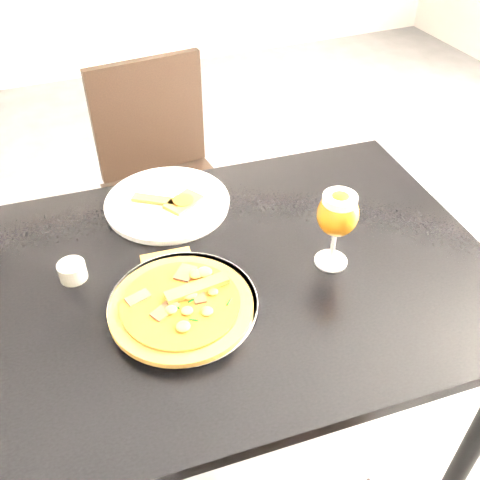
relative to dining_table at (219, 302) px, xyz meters
name	(u,v)px	position (x,y,z in m)	size (l,w,h in m)	color
ground	(329,432)	(0.32, -0.07, -0.66)	(6.00, 6.00, 0.00)	#49494B
dining_table	(219,302)	(0.00, 0.00, 0.00)	(1.26, 0.89, 0.75)	black
chair_far	(167,182)	(0.08, 0.76, -0.17)	(0.44, 0.44, 0.89)	black
plate_main	(183,305)	(-0.10, -0.07, 0.10)	(0.30, 0.30, 0.02)	white
pizza	(182,305)	(-0.11, -0.08, 0.12)	(0.28, 0.28, 0.03)	brown
plate_second	(167,203)	(-0.03, 0.27, 0.10)	(0.31, 0.31, 0.02)	white
crust_scraps	(174,201)	(-0.02, 0.26, 0.11)	(0.17, 0.13, 0.01)	brown
loose_crust	(166,256)	(-0.09, 0.09, 0.09)	(0.11, 0.03, 0.01)	brown
sauce_cup	(72,270)	(-0.29, 0.10, 0.11)	(0.06, 0.06, 0.04)	#B9B7A7
beer_glass	(338,215)	(0.24, -0.06, 0.22)	(0.09, 0.09, 0.18)	white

